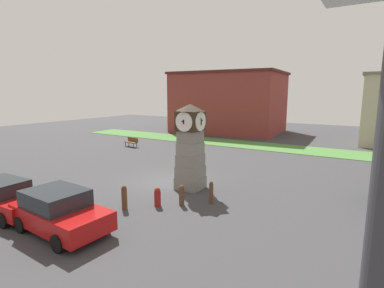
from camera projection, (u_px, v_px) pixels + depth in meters
ground_plane at (164, 181)px, 18.27m from camera, size 80.18×80.18×0.00m
clock_tower at (190, 147)px, 16.50m from camera, size 1.56×1.75×4.73m
bollard_near_tower at (211, 192)px, 14.53m from camera, size 0.20×0.20×1.09m
bollard_mid_row at (182, 195)px, 14.28m from camera, size 0.25×0.25×1.00m
bollard_far_row at (157, 197)px, 14.17m from camera, size 0.31×0.31×0.92m
bollard_end_row at (124, 197)px, 13.79m from camera, size 0.26×0.26×1.14m
car_near_tower at (4, 197)px, 13.20m from camera, size 4.05×1.95×1.52m
car_by_building at (60, 211)px, 11.53m from camera, size 4.19×2.27×1.64m
bench at (132, 141)px, 29.73m from camera, size 1.67×0.81×0.90m
pedestrian_near_bench at (193, 132)px, 33.21m from camera, size 0.34×0.45×1.77m
warehouse_blue_far at (229, 102)px, 40.72m from camera, size 14.51×10.84×7.99m
grass_verge_far at (272, 147)px, 29.47m from camera, size 48.11×4.37×0.04m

